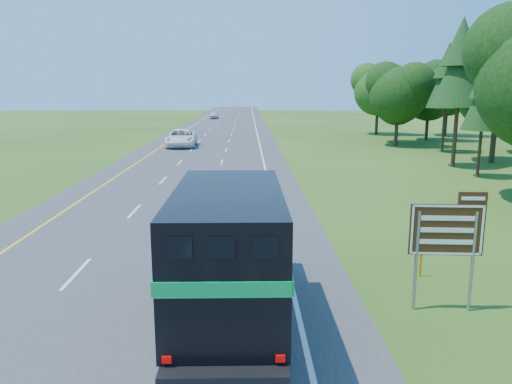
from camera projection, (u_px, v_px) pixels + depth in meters
road at (211, 147)px, 55.41m from camera, size 15.00×260.00×0.04m
lane_markings at (211, 147)px, 55.40m from camera, size 11.15×260.00×0.01m
horse_truck at (229, 250)px, 13.30m from camera, size 2.76×8.57×3.79m
white_suv at (181, 138)px, 55.29m from camera, size 3.49×7.00×1.91m
far_car at (214, 115)px, 108.73m from camera, size 1.95×4.59×1.55m
exit_sign at (448, 235)px, 13.98m from camera, size 2.06×0.22×3.50m
delineator at (421, 259)px, 16.87m from camera, size 0.09×0.05×1.15m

